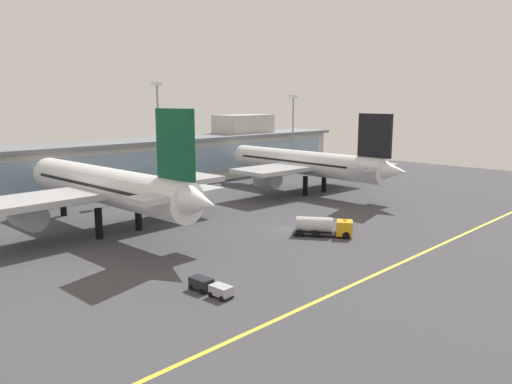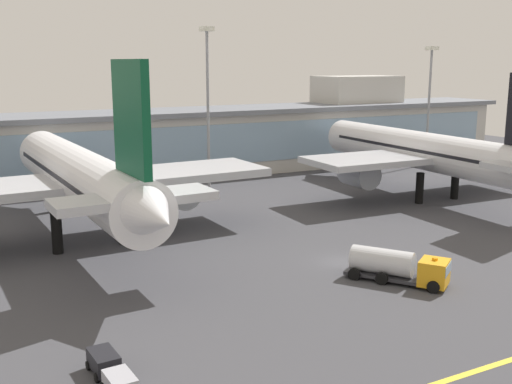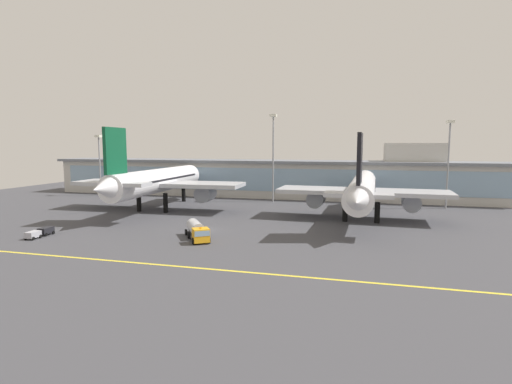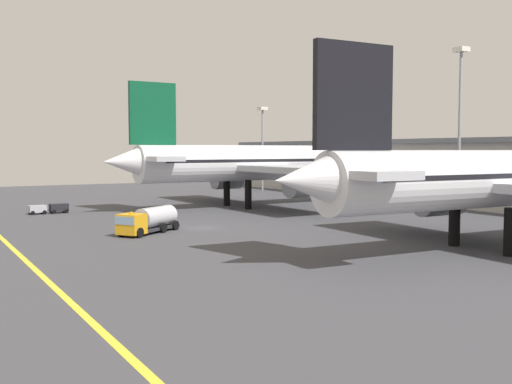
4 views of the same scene
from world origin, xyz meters
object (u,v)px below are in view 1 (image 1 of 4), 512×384
(fuel_tanker_truck, at_px, (325,226))
(baggage_tug_near, at_px, (210,286))
(apron_light_mast_centre, at_px, (293,122))
(apron_light_mast_west, at_px, (158,122))
(airliner_near_right, at_px, (305,163))
(airliner_near_left, at_px, (108,187))

(fuel_tanker_truck, bearing_deg, baggage_tug_near, -113.41)
(baggage_tug_near, height_order, apron_light_mast_centre, apron_light_mast_centre)
(baggage_tug_near, height_order, apron_light_mast_west, apron_light_mast_west)
(airliner_near_right, distance_m, apron_light_mast_west, 33.83)
(airliner_near_right, height_order, apron_light_mast_centre, apron_light_mast_centre)
(airliner_near_left, xyz_separation_m, fuel_tanker_truck, (21.82, -26.25, -5.63))
(airliner_near_left, bearing_deg, apron_light_mast_centre, -74.74)
(fuel_tanker_truck, bearing_deg, airliner_near_left, -174.62)
(airliner_near_left, relative_size, airliner_near_right, 0.99)
(fuel_tanker_truck, relative_size, apron_light_mast_centre, 0.40)
(baggage_tug_near, distance_m, apron_light_mast_west, 62.69)
(apron_light_mast_west, bearing_deg, baggage_tug_near, -119.54)
(fuel_tanker_truck, distance_m, baggage_tug_near, 27.95)
(airliner_near_right, relative_size, fuel_tanker_truck, 5.75)
(fuel_tanker_truck, relative_size, baggage_tug_near, 1.56)
(airliner_near_left, height_order, baggage_tug_near, airliner_near_left)
(apron_light_mast_west, bearing_deg, fuel_tanker_truck, -93.07)
(fuel_tanker_truck, height_order, apron_light_mast_west, apron_light_mast_west)
(apron_light_mast_west, height_order, apron_light_mast_centre, apron_light_mast_west)
(fuel_tanker_truck, distance_m, apron_light_mast_west, 49.82)
(airliner_near_right, distance_m, baggage_tug_near, 62.99)
(airliner_near_left, relative_size, fuel_tanker_truck, 5.69)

